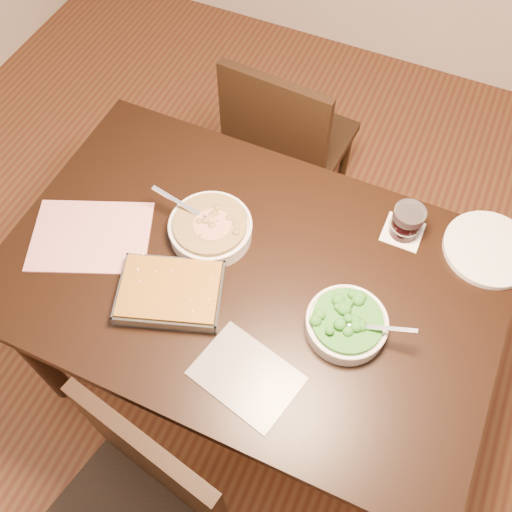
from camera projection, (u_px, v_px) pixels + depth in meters
ground at (251, 368)px, 2.25m from camera, size 4.00×4.00×0.00m
table at (249, 290)px, 1.69m from camera, size 1.40×0.90×0.75m
magazine_a at (91, 236)px, 1.67m from camera, size 0.41×0.36×0.01m
magazine_b at (246, 376)px, 1.45m from camera, size 0.29×0.24×0.00m
coaster at (403, 232)px, 1.68m from camera, size 0.11×0.11×0.00m
stew_bowl at (210, 228)px, 1.65m from camera, size 0.27×0.24×0.09m
broccoli_bowl at (347, 324)px, 1.49m from camera, size 0.25×0.22×0.09m
baking_dish at (170, 292)px, 1.55m from camera, size 0.33×0.28×0.05m
wine_tumbler at (407, 221)px, 1.63m from camera, size 0.09×0.09×0.10m
dinner_plate at (489, 249)px, 1.64m from camera, size 0.26×0.26×0.02m
chair_near at (136, 512)px, 1.50m from camera, size 0.50×0.50×0.91m
chair_far at (285, 143)px, 2.21m from camera, size 0.44×0.44×0.89m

